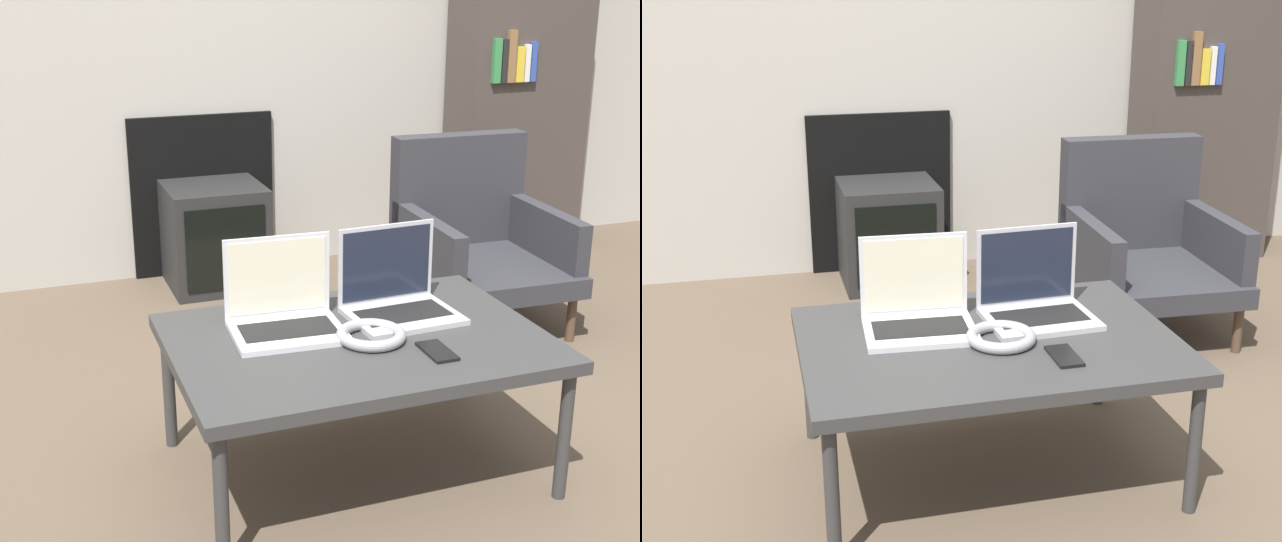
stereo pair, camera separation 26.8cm
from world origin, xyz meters
The scene contains 9 objects.
ground_plane centered at (0.00, 0.00, 0.00)m, with size 14.00×14.00×0.00m, color brown.
table centered at (0.00, 0.11, 0.39)m, with size 1.03×0.72×0.42m.
laptop_left centered at (-0.17, 0.23, 0.47)m, with size 0.32×0.26×0.25m.
laptop_right centered at (0.17, 0.23, 0.47)m, with size 0.32×0.25×0.25m.
headphones centered at (0.03, 0.07, 0.43)m, with size 0.19×0.19×0.03m.
phone centered at (0.16, -0.07, 0.42)m, with size 0.07×0.13×0.01m.
tv centered at (0.00, 1.79, 0.23)m, with size 0.43×0.41×0.47m.
armchair centered at (0.91, 1.06, 0.36)m, with size 0.60×0.67×0.73m.
bookshelf centered at (1.55, 1.84, 0.79)m, with size 0.64×0.32×1.58m.
Camera 1 is at (-0.87, -1.98, 1.39)m, focal length 50.00 mm.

